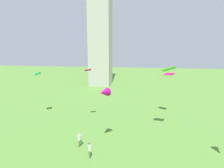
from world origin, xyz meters
name	(u,v)px	position (x,y,z in m)	size (l,w,h in m)	color
person_0	(80,138)	(-4.80, 19.02, 1.00)	(0.39, 0.53, 1.76)	#51754C
person_2	(89,149)	(-3.10, 17.14, 0.97)	(0.39, 0.51, 1.71)	#51754C
kite_flying_1	(38,74)	(-15.16, 27.75, 7.25)	(1.35, 1.68, 0.82)	#27C899
kite_flying_2	(169,74)	(6.68, 31.43, 7.19)	(1.88, 1.77, 0.39)	#D80A63
kite_flying_4	(104,92)	(-2.16, 20.24, 6.30)	(1.55, 1.79, 1.14)	#B50C87
kite_flying_5	(88,70)	(-6.08, 26.80, 8.11)	(1.14, 0.98, 0.39)	#B50758
kite_flying_8	(169,69)	(5.51, 24.66, 8.68)	(1.99, 1.59, 0.91)	green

